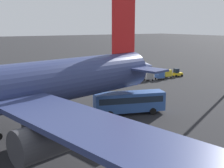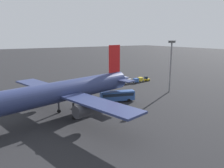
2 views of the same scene
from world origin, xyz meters
TOP-DOWN VIEW (x-y plane):
  - ground_plane at (0.00, 0.00)m, footprint 600.00×600.00m
  - shuttle_bus_near at (13.20, 6.30)m, footprint 11.62×5.62m
  - shuttle_bus_far at (-0.89, 28.37)m, footprint 10.77×5.62m
  - baggage_tug at (-29.45, 9.39)m, footprint 2.63×2.08m
  - worker_person at (-4.85, -1.48)m, footprint 0.38×0.38m
  - cargo_cart_yellow at (-25.88, 9.43)m, footprint 2.07×1.77m
  - cargo_cart_blue at (-22.78, 10.22)m, footprint 2.07×1.77m
  - cargo_cart_grey at (-19.69, 9.69)m, footprint 2.07×1.77m
  - cargo_cart_white at (-16.59, 9.39)m, footprint 2.07×1.77m
  - cargo_cart_red at (-13.50, 10.03)m, footprint 2.07×1.77m

SIDE VIEW (x-z plane):
  - ground_plane at x=0.00m, z-range 0.00..0.00m
  - worker_person at x=-4.85m, z-range 0.00..1.74m
  - baggage_tug at x=-29.45m, z-range -0.11..1.99m
  - cargo_cart_yellow at x=-25.88m, z-range 0.16..2.22m
  - cargo_cart_blue at x=-22.78m, z-range 0.16..2.22m
  - cargo_cart_grey at x=-19.69m, z-range 0.16..2.22m
  - cargo_cart_white at x=-16.59m, z-range 0.16..2.22m
  - cargo_cart_red at x=-13.50m, z-range 0.16..2.22m
  - shuttle_bus_near at x=13.20m, z-range 0.32..3.51m
  - shuttle_bus_far at x=-0.89m, z-range 0.32..3.58m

